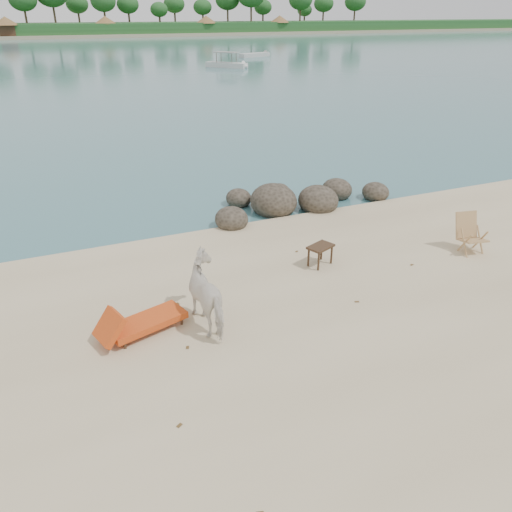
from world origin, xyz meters
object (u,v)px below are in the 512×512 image
(side_table, at_px, (320,256))
(deck_chair, at_px, (474,235))
(cow, at_px, (211,295))
(lounge_chair, at_px, (147,319))
(boulders, at_px, (294,201))

(side_table, bearing_deg, deck_chair, -35.31)
(cow, bearing_deg, lounge_chair, -18.12)
(deck_chair, bearing_deg, boulders, 130.15)
(cow, xyz_separation_m, deck_chair, (7.30, 0.45, -0.18))
(boulders, xyz_separation_m, side_table, (-1.32, -3.97, 0.05))
(boulders, bearing_deg, lounge_chair, -139.11)
(boulders, distance_m, cow, 7.08)
(lounge_chair, bearing_deg, deck_chair, -15.52)
(boulders, bearing_deg, deck_chair, -61.32)
(side_table, xyz_separation_m, lounge_chair, (-4.55, -1.12, 0.03))
(cow, distance_m, lounge_chair, 1.35)
(cow, xyz_separation_m, lounge_chair, (-1.26, 0.26, -0.40))
(cow, relative_size, side_table, 2.52)
(deck_chair, bearing_deg, lounge_chair, -167.27)
(boulders, xyz_separation_m, lounge_chair, (-5.88, -5.09, 0.08))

